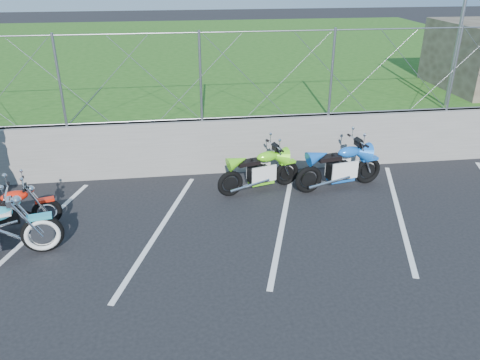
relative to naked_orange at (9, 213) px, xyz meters
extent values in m
plane|color=black|center=(2.75, -1.25, -0.40)|extent=(90.00, 90.00, 0.00)
cube|color=slate|center=(2.75, 2.25, 0.25)|extent=(30.00, 0.22, 1.30)
cube|color=#224E14|center=(2.75, 12.25, 0.25)|extent=(30.00, 20.00, 1.30)
cylinder|color=gray|center=(2.75, 2.25, 2.85)|extent=(28.00, 0.03, 0.03)
cylinder|color=gray|center=(2.75, 2.25, 0.95)|extent=(28.00, 0.03, 0.03)
cylinder|color=gray|center=(9.95, 2.65, 2.40)|extent=(0.08, 0.08, 3.00)
cube|color=silver|center=(0.35, -0.25, -0.40)|extent=(1.49, 4.31, 0.01)
cube|color=silver|center=(2.75, -0.25, -0.40)|extent=(1.49, 4.31, 0.01)
cube|color=silver|center=(5.15, -0.25, -0.40)|extent=(1.49, 4.31, 0.01)
cube|color=silver|center=(7.55, -0.25, -0.40)|extent=(1.49, 4.31, 0.01)
torus|color=black|center=(0.77, -0.76, -0.05)|extent=(0.72, 0.26, 0.71)
cube|color=#30ABC1|center=(0.77, -0.76, 0.29)|extent=(0.43, 0.24, 0.06)
cylinder|color=silver|center=(0.36, -0.85, 0.80)|extent=(0.18, 0.77, 0.03)
torus|color=black|center=(0.62, 0.18, -0.13)|extent=(0.56, 0.25, 0.56)
cube|color=black|center=(-0.04, -0.01, -0.05)|extent=(0.46, 0.35, 0.30)
ellipsoid|color=red|center=(0.15, 0.04, 0.31)|extent=(0.51, 0.34, 0.21)
cube|color=red|center=(0.62, 0.18, 0.13)|extent=(0.36, 0.22, 0.05)
cylinder|color=silver|center=(0.33, 0.09, 0.53)|extent=(0.20, 0.63, 0.03)
torus|color=black|center=(4.24, 0.93, -0.11)|extent=(0.59, 0.26, 0.58)
torus|color=black|center=(5.57, 1.30, -0.11)|extent=(0.59, 0.26, 0.58)
cube|color=black|center=(4.88, 1.11, -0.02)|extent=(0.50, 0.38, 0.33)
ellipsoid|color=#6DE71C|center=(5.09, 1.16, 0.37)|extent=(0.56, 0.37, 0.23)
cube|color=black|center=(4.64, 1.04, 0.30)|extent=(0.53, 0.36, 0.09)
cube|color=#6DE71C|center=(5.57, 1.30, 0.16)|extent=(0.39, 0.24, 0.06)
cylinder|color=silver|center=(5.25, 1.21, 0.60)|extent=(0.22, 0.68, 0.03)
torus|color=black|center=(5.95, 0.85, -0.09)|extent=(0.64, 0.23, 0.63)
torus|color=black|center=(7.41, 1.14, -0.09)|extent=(0.64, 0.23, 0.63)
cube|color=black|center=(6.66, 0.99, 0.01)|extent=(0.53, 0.38, 0.36)
ellipsoid|color=blue|center=(6.88, 1.03, 0.43)|extent=(0.59, 0.36, 0.24)
cube|color=black|center=(6.39, 0.94, 0.36)|extent=(0.56, 0.35, 0.09)
cube|color=blue|center=(7.41, 1.14, 0.20)|extent=(0.42, 0.23, 0.06)
cylinder|color=silver|center=(7.06, 1.07, 0.68)|extent=(0.17, 0.75, 0.03)
camera|label=1|loc=(3.21, -8.07, 4.22)|focal=35.00mm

